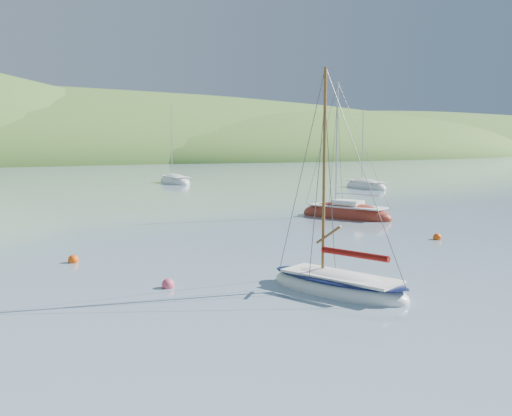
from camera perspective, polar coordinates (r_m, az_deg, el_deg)
name	(u,v)px	position (r m, az deg, el deg)	size (l,w,h in m)	color
ground	(333,292)	(21.85, 7.73, -8.36)	(700.00, 700.00, 0.00)	gray
daysailer_white	(338,286)	(21.94, 8.20, -7.74)	(4.07, 6.23, 8.99)	white
sloop_red	(346,215)	(42.79, 8.99, -0.68)	(5.32, 7.70, 10.83)	maroon
distant_sloop_b	(175,182)	(77.32, -8.12, 2.61)	(2.97, 8.15, 11.57)	white
distant_sloop_d	(366,187)	(69.86, 10.93, 2.11)	(2.91, 7.35, 10.31)	white
mooring_buoys	(254,263)	(26.22, -0.15, -5.48)	(20.27, 11.11, 0.50)	yellow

